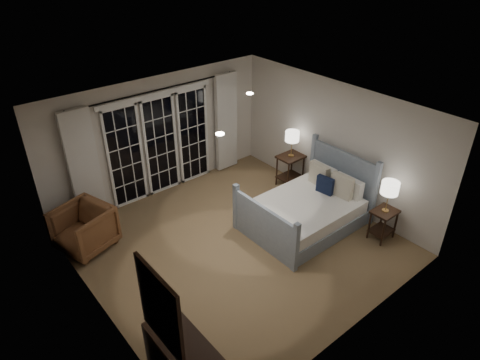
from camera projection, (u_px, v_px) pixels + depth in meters
floor at (236, 244)px, 7.72m from camera, size 5.00×5.00×0.00m
ceiling at (236, 114)px, 6.45m from camera, size 5.00×5.00×0.00m
wall_left at (91, 247)px, 5.72m from camera, size 0.02×5.00×2.50m
wall_right at (334, 143)px, 8.46m from camera, size 0.02×5.00×2.50m
wall_back at (159, 136)px, 8.75m from camera, size 5.00×0.02×2.50m
wall_front at (360, 264)px, 5.43m from camera, size 5.00×0.02×2.50m
french_doors at (161, 144)px, 8.80m from camera, size 2.50×0.04×2.20m
curtain_rod at (157, 90)px, 8.17m from camera, size 3.50×0.03×0.03m
curtain_left at (84, 167)px, 7.81m from camera, size 0.55×0.10×2.25m
curtain_right at (226, 122)px, 9.62m from camera, size 0.55×0.10×2.25m
downlight_a at (250, 93)px, 7.29m from camera, size 0.12×0.12×0.01m
downlight_b at (220, 134)px, 5.86m from camera, size 0.12×0.12×0.01m
bed at (307, 210)px, 8.09m from camera, size 2.13×1.52×1.24m
nightstand_left at (383, 220)px, 7.69m from camera, size 0.46×0.36×0.59m
nightstand_right at (290, 166)px, 9.29m from camera, size 0.55×0.44×0.71m
lamp_left at (390, 188)px, 7.35m from camera, size 0.31×0.31×0.59m
lamp_right at (292, 136)px, 8.93m from camera, size 0.30×0.30×0.57m
armchair at (84, 229)px, 7.45m from camera, size 1.11×1.09×0.81m
mirror at (160, 309)px, 4.39m from camera, size 0.05×0.85×1.00m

